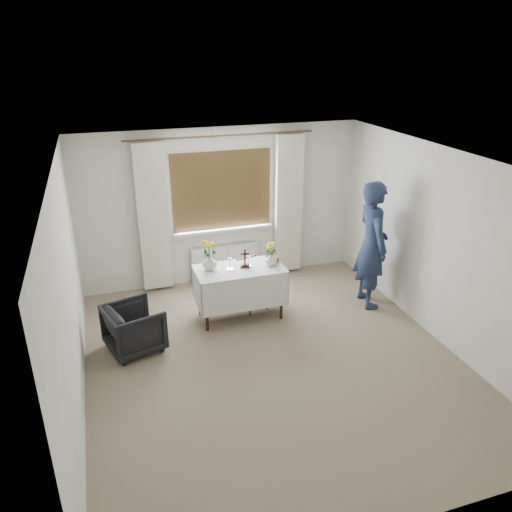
{
  "coord_description": "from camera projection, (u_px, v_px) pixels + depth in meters",
  "views": [
    {
      "loc": [
        -1.8,
        -4.89,
        3.67
      ],
      "look_at": [
        0.08,
        0.98,
        1.01
      ],
      "focal_mm": 35.0,
      "sensor_mm": 36.0,
      "label": 1
    }
  ],
  "objects": [
    {
      "name": "armchair",
      "position": [
        134.0,
        328.0,
        6.36
      ],
      "size": [
        0.83,
        0.82,
        0.61
      ],
      "primitive_type": "imported",
      "rotation": [
        0.0,
        0.0,
        1.85
      ],
      "color": "black",
      "rests_on": "ground"
    },
    {
      "name": "flower_vase_right",
      "position": [
        271.0,
        259.0,
        7.0
      ],
      "size": [
        0.22,
        0.22,
        0.18
      ],
      "primitive_type": "imported",
      "rotation": [
        0.0,
        0.0,
        0.3
      ],
      "color": "silver",
      "rests_on": "altar_table"
    },
    {
      "name": "candlestick_right",
      "position": [
        248.0,
        256.0,
        6.95
      ],
      "size": [
        0.11,
        0.11,
        0.31
      ],
      "primitive_type": null,
      "rotation": [
        0.0,
        0.0,
        0.41
      ],
      "color": "silver",
      "rests_on": "altar_table"
    },
    {
      "name": "person",
      "position": [
        372.0,
        245.0,
        7.24
      ],
      "size": [
        0.52,
        0.74,
        1.9
      ],
      "primitive_type": "imported",
      "rotation": [
        0.0,
        0.0,
        1.47
      ],
      "color": "navy",
      "rests_on": "ground"
    },
    {
      "name": "altar_table",
      "position": [
        240.0,
        293.0,
        7.09
      ],
      "size": [
        1.24,
        0.64,
        0.76
      ],
      "primitive_type": "cube",
      "color": "white",
      "rests_on": "ground"
    },
    {
      "name": "wicker_basket",
      "position": [
        272.0,
        259.0,
        7.15
      ],
      "size": [
        0.21,
        0.21,
        0.07
      ],
      "primitive_type": "cylinder",
      "rotation": [
        0.0,
        0.0,
        0.05
      ],
      "color": "brown",
      "rests_on": "altar_table"
    },
    {
      "name": "ground",
      "position": [
        274.0,
        360.0,
        6.23
      ],
      "size": [
        5.0,
        5.0,
        0.0
      ],
      "primitive_type": "plane",
      "color": "gray",
      "rests_on": "ground"
    },
    {
      "name": "radiator",
      "position": [
        225.0,
        263.0,
        8.23
      ],
      "size": [
        1.1,
        0.1,
        0.6
      ],
      "primitive_type": "cube",
      "color": "silver",
      "rests_on": "ground"
    },
    {
      "name": "flower_vase_left",
      "position": [
        210.0,
        262.0,
        6.86
      ],
      "size": [
        0.22,
        0.22,
        0.22
      ],
      "primitive_type": "imported",
      "rotation": [
        0.0,
        0.0,
        0.06
      ],
      "color": "silver",
      "rests_on": "altar_table"
    },
    {
      "name": "candlestick_left",
      "position": [
        230.0,
        258.0,
        6.83
      ],
      "size": [
        0.13,
        0.13,
        0.36
      ],
      "primitive_type": null,
      "rotation": [
        0.0,
        0.0,
        0.38
      ],
      "color": "silver",
      "rests_on": "altar_table"
    },
    {
      "name": "wooden_chair",
      "position": [
        252.0,
        284.0,
        7.3
      ],
      "size": [
        0.45,
        0.45,
        0.78
      ],
      "primitive_type": null,
      "rotation": [
        0.0,
        0.0,
        0.31
      ],
      "color": "#53371C",
      "rests_on": "ground"
    },
    {
      "name": "wooden_cross",
      "position": [
        245.0,
        258.0,
        6.92
      ],
      "size": [
        0.15,
        0.12,
        0.27
      ],
      "primitive_type": null,
      "rotation": [
        0.0,
        0.0,
        -0.28
      ],
      "color": "black",
      "rests_on": "altar_table"
    }
  ]
}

